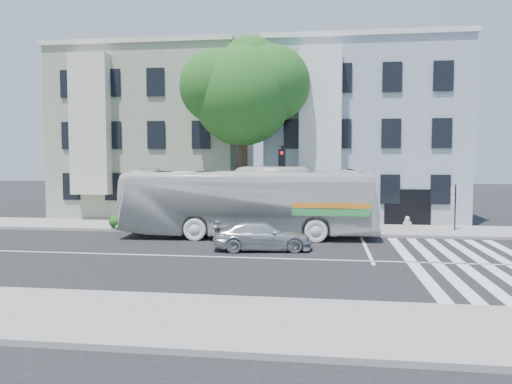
% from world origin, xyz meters
% --- Properties ---
extents(ground, '(120.00, 120.00, 0.00)m').
position_xyz_m(ground, '(0.00, 0.00, 0.00)').
color(ground, black).
rests_on(ground, ground).
extents(sidewalk_far, '(80.00, 4.00, 0.15)m').
position_xyz_m(sidewalk_far, '(0.00, 8.00, 0.07)').
color(sidewalk_far, gray).
rests_on(sidewalk_far, ground).
extents(sidewalk_near, '(80.00, 4.00, 0.15)m').
position_xyz_m(sidewalk_near, '(0.00, -8.00, 0.07)').
color(sidewalk_near, gray).
rests_on(sidewalk_near, ground).
extents(building_left, '(12.00, 10.00, 11.00)m').
position_xyz_m(building_left, '(-7.00, 15.00, 5.50)').
color(building_left, gray).
rests_on(building_left, ground).
extents(building_right, '(12.00, 10.00, 11.00)m').
position_xyz_m(building_right, '(7.00, 15.00, 5.50)').
color(building_right, '#8B9AA6').
rests_on(building_right, ground).
extents(street_tree, '(7.30, 5.90, 11.10)m').
position_xyz_m(street_tree, '(0.06, 8.74, 7.83)').
color(street_tree, '#2D2116').
rests_on(street_tree, ground).
extents(bus, '(3.65, 12.90, 3.56)m').
position_xyz_m(bus, '(0.82, 5.20, 1.78)').
color(bus, silver).
rests_on(bus, ground).
extents(sedan, '(2.37, 4.51, 1.25)m').
position_xyz_m(sedan, '(1.97, 1.76, 0.62)').
color(sedan, silver).
rests_on(sedan, ground).
extents(hedge, '(8.51, 0.90, 0.70)m').
position_xyz_m(hedge, '(-2.46, 6.30, 0.50)').
color(hedge, '#2A551B').
rests_on(hedge, sidewalk_far).
extents(traffic_signal, '(0.46, 0.55, 4.65)m').
position_xyz_m(traffic_signal, '(2.42, 6.66, 3.00)').
color(traffic_signal, black).
rests_on(traffic_signal, ground).
extents(fire_hydrant, '(0.42, 0.25, 0.78)m').
position_xyz_m(fire_hydrant, '(9.00, 7.47, 0.55)').
color(fire_hydrant, beige).
rests_on(fire_hydrant, sidewalk_far).
extents(far_sign_pole, '(0.44, 0.21, 2.45)m').
position_xyz_m(far_sign_pole, '(11.55, 8.05, 1.71)').
color(far_sign_pole, black).
rests_on(far_sign_pole, sidewalk_far).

